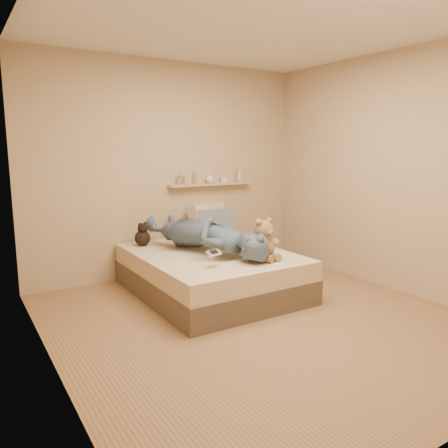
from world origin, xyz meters
TOP-DOWN VIEW (x-y plane):
  - room at (0.00, 0.00)m, footprint 3.80×3.80m
  - bed at (0.00, 0.93)m, footprint 1.50×1.90m
  - game_console at (-0.28, 0.38)m, footprint 0.17×0.10m
  - teddy_bear at (0.30, 0.38)m, footprint 0.35×0.34m
  - dark_plush at (-0.50, 1.61)m, footprint 0.18×0.18m
  - pillow_cream at (0.46, 1.76)m, footprint 0.61×0.43m
  - pillow_grey at (0.48, 1.62)m, footprint 0.51×0.28m
  - person at (-0.03, 0.97)m, footprint 0.95×1.75m
  - wall_shelf at (0.55, 1.84)m, footprint 1.20×0.12m
  - shelf_bottles at (0.61, 1.84)m, footprint 0.97×0.14m

SIDE VIEW (x-z plane):
  - bed at x=0.00m, z-range 0.00..0.45m
  - dark_plush at x=-0.50m, z-range 0.43..0.71m
  - game_console at x=-0.28m, z-range 0.56..0.62m
  - pillow_grey at x=0.48m, z-range 0.44..0.80m
  - teddy_bear at x=0.30m, z-range 0.41..0.84m
  - person at x=-0.03m, z-range 0.45..0.85m
  - pillow_cream at x=0.46m, z-range 0.44..0.86m
  - wall_shelf at x=0.55m, z-range 1.09..1.11m
  - shelf_bottles at x=0.61m, z-range 1.09..1.29m
  - room at x=0.00m, z-range -0.60..3.20m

